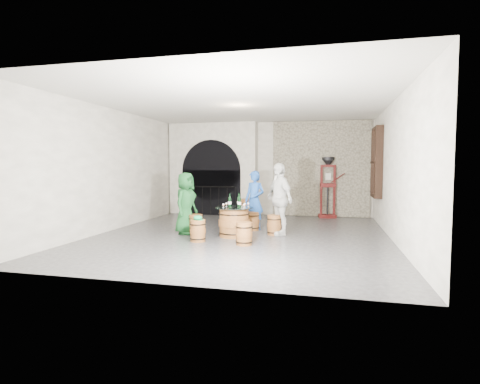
% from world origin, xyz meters
% --- Properties ---
extents(ground, '(8.00, 8.00, 0.00)m').
position_xyz_m(ground, '(0.00, 0.00, 0.00)').
color(ground, '#29292C').
rests_on(ground, ground).
extents(wall_back, '(8.00, 0.00, 8.00)m').
position_xyz_m(wall_back, '(0.00, 4.00, 1.60)').
color(wall_back, silver).
rests_on(wall_back, ground).
extents(wall_front, '(8.00, 0.00, 8.00)m').
position_xyz_m(wall_front, '(0.00, -4.00, 1.60)').
color(wall_front, silver).
rests_on(wall_front, ground).
extents(wall_left, '(0.00, 8.00, 8.00)m').
position_xyz_m(wall_left, '(-3.50, 0.00, 1.60)').
color(wall_left, silver).
rests_on(wall_left, ground).
extents(wall_right, '(0.00, 8.00, 8.00)m').
position_xyz_m(wall_right, '(3.50, 0.00, 1.60)').
color(wall_right, silver).
rests_on(wall_right, ground).
extents(ceiling, '(8.00, 8.00, 0.00)m').
position_xyz_m(ceiling, '(0.00, 0.00, 3.20)').
color(ceiling, beige).
rests_on(ceiling, wall_back).
extents(stone_facing_panel, '(3.20, 0.12, 3.18)m').
position_xyz_m(stone_facing_panel, '(1.80, 3.94, 1.60)').
color(stone_facing_panel, gray).
rests_on(stone_facing_panel, ground).
extents(arched_opening, '(3.10, 0.60, 3.19)m').
position_xyz_m(arched_opening, '(-1.90, 3.74, 1.58)').
color(arched_opening, silver).
rests_on(arched_opening, ground).
extents(shuttered_window, '(0.23, 1.10, 2.00)m').
position_xyz_m(shuttered_window, '(3.38, 2.40, 1.80)').
color(shuttered_window, black).
rests_on(shuttered_window, wall_right).
extents(barrel_table, '(0.91, 0.91, 0.71)m').
position_xyz_m(barrel_table, '(-0.14, -0.22, 0.35)').
color(barrel_table, brown).
rests_on(barrel_table, ground).
extents(barrel_stool_left, '(0.37, 0.37, 0.49)m').
position_xyz_m(barrel_stool_left, '(-1.14, -0.15, 0.24)').
color(barrel_stool_left, brown).
rests_on(barrel_stool_left, ground).
extents(barrel_stool_far, '(0.37, 0.37, 0.49)m').
position_xyz_m(barrel_stool_far, '(0.13, 0.76, 0.24)').
color(barrel_stool_far, brown).
rests_on(barrel_stool_far, ground).
extents(barrel_stool_right, '(0.37, 0.37, 0.49)m').
position_xyz_m(barrel_stool_right, '(0.78, 0.21, 0.24)').
color(barrel_stool_right, brown).
rests_on(barrel_stool_right, ground).
extents(barrel_stool_near_right, '(0.37, 0.37, 0.49)m').
position_xyz_m(barrel_stool_near_right, '(0.31, -1.12, 0.24)').
color(barrel_stool_near_right, brown).
rests_on(barrel_stool_near_right, ground).
extents(barrel_stool_near_left, '(0.37, 0.37, 0.49)m').
position_xyz_m(barrel_stool_near_left, '(-0.78, -0.99, 0.24)').
color(barrel_stool_near_left, brown).
rests_on(barrel_stool_near_left, ground).
extents(green_cap, '(0.24, 0.20, 0.11)m').
position_xyz_m(green_cap, '(-0.78, -0.99, 0.54)').
color(green_cap, '#0B7C45').
rests_on(green_cap, barrel_stool_near_left).
extents(person_green, '(0.62, 0.83, 1.54)m').
position_xyz_m(person_green, '(-1.41, -0.13, 0.77)').
color(person_green, '#13461D').
rests_on(person_green, ground).
extents(person_blue, '(0.67, 0.57, 1.57)m').
position_xyz_m(person_blue, '(0.15, 0.85, 0.79)').
color(person_blue, '#1A4594').
rests_on(person_blue, ground).
extents(person_white, '(0.98, 1.08, 1.77)m').
position_xyz_m(person_white, '(0.89, 0.26, 0.89)').
color(person_white, silver).
rests_on(person_white, ground).
extents(wine_bottle_left, '(0.08, 0.08, 0.32)m').
position_xyz_m(wine_bottle_left, '(-0.25, -0.20, 0.84)').
color(wine_bottle_left, black).
rests_on(wine_bottle_left, barrel_table).
extents(wine_bottle_center, '(0.08, 0.08, 0.32)m').
position_xyz_m(wine_bottle_center, '(0.00, -0.22, 0.84)').
color(wine_bottle_center, black).
rests_on(wine_bottle_center, barrel_table).
extents(wine_bottle_right, '(0.08, 0.08, 0.32)m').
position_xyz_m(wine_bottle_right, '(-0.07, -0.03, 0.84)').
color(wine_bottle_right, black).
rests_on(wine_bottle_right, barrel_table).
extents(tasting_glass_a, '(0.05, 0.05, 0.10)m').
position_xyz_m(tasting_glass_a, '(-0.36, -0.37, 0.76)').
color(tasting_glass_a, '#B05722').
rests_on(tasting_glass_a, barrel_table).
extents(tasting_glass_b, '(0.05, 0.05, 0.10)m').
position_xyz_m(tasting_glass_b, '(0.10, -0.10, 0.76)').
color(tasting_glass_b, '#B05722').
rests_on(tasting_glass_b, barrel_table).
extents(tasting_glass_c, '(0.05, 0.05, 0.10)m').
position_xyz_m(tasting_glass_c, '(-0.34, 0.05, 0.76)').
color(tasting_glass_c, '#B05722').
rests_on(tasting_glass_c, barrel_table).
extents(tasting_glass_d, '(0.05, 0.05, 0.10)m').
position_xyz_m(tasting_glass_d, '(0.16, 0.03, 0.76)').
color(tasting_glass_d, '#B05722').
rests_on(tasting_glass_d, barrel_table).
extents(tasting_glass_e, '(0.05, 0.05, 0.10)m').
position_xyz_m(tasting_glass_e, '(0.13, -0.32, 0.76)').
color(tasting_glass_e, '#B05722').
rests_on(tasting_glass_e, barrel_table).
extents(tasting_glass_f, '(0.05, 0.05, 0.10)m').
position_xyz_m(tasting_glass_f, '(-0.35, -0.14, 0.76)').
color(tasting_glass_f, '#B05722').
rests_on(tasting_glass_f, barrel_table).
extents(side_barrel, '(0.48, 0.48, 0.64)m').
position_xyz_m(side_barrel, '(-0.52, 2.84, 0.32)').
color(side_barrel, brown).
rests_on(side_barrel, ground).
extents(corking_press, '(0.84, 0.50, 1.98)m').
position_xyz_m(corking_press, '(2.04, 3.70, 1.16)').
color(corking_press, '#50110D').
rests_on(corking_press, ground).
extents(control_box, '(0.18, 0.10, 0.22)m').
position_xyz_m(control_box, '(2.05, 3.86, 1.35)').
color(control_box, silver).
rests_on(control_box, wall_back).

